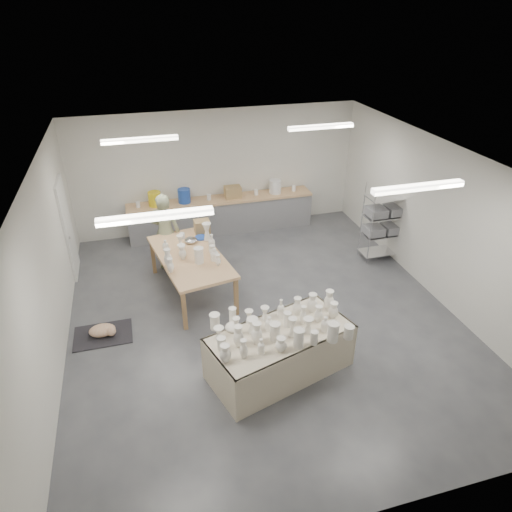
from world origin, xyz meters
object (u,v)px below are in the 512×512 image
object	(u,v)px
work_table	(192,253)
potter	(165,232)
red_stool	(167,249)
drying_table	(280,350)

from	to	relation	value
work_table	potter	distance (m)	1.12
work_table	red_stool	size ratio (longest dim) A/B	5.47
drying_table	potter	size ratio (longest dim) A/B	1.40
drying_table	work_table	distance (m)	2.89
potter	red_stool	bearing A→B (deg)	-74.26
potter	work_table	bearing A→B (deg)	127.50
red_stool	potter	bearing A→B (deg)	-90.00
work_table	potter	size ratio (longest dim) A/B	1.41
potter	red_stool	size ratio (longest dim) A/B	3.88
drying_table	red_stool	size ratio (longest dim) A/B	5.43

